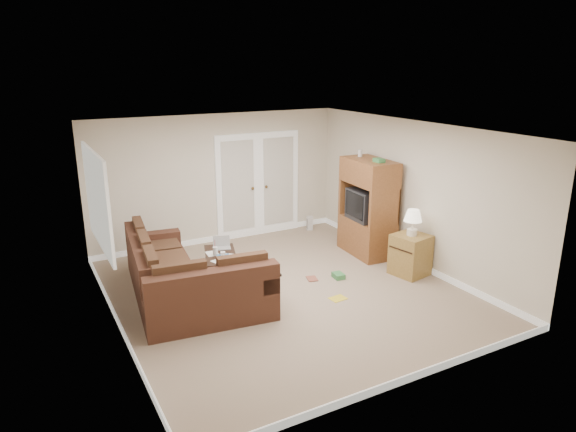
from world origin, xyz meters
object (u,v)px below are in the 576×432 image
coffee_table (221,264)px  tv_armoire (368,207)px  sectional_sofa (181,281)px  side_cabinet (411,251)px

coffee_table → tv_armoire: size_ratio=0.57×
sectional_sofa → tv_armoire: (3.63, 0.35, 0.56)m
coffee_table → side_cabinet: bearing=-10.1°
sectional_sofa → side_cabinet: (3.67, -0.80, 0.07)m
coffee_table → side_cabinet: 3.15m
coffee_table → tv_armoire: tv_armoire is taller
tv_armoire → side_cabinet: bearing=-84.0°
tv_armoire → side_cabinet: tv_armoire is taller
sectional_sofa → coffee_table: size_ratio=2.70×
side_cabinet → coffee_table: bearing=142.5°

